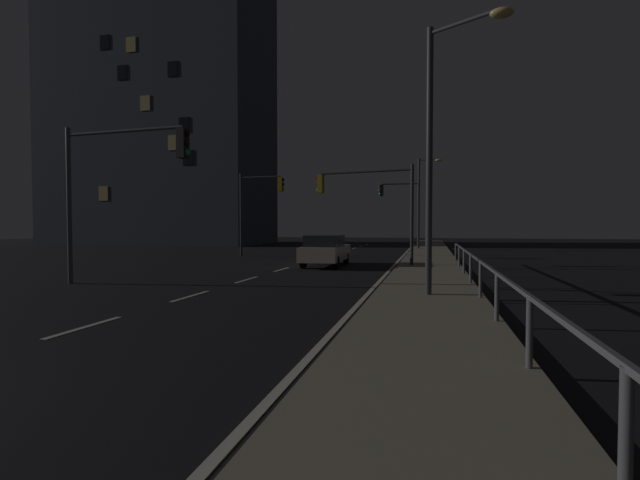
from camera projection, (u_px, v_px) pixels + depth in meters
ground_plane at (285, 269)px, 20.94m from camera, size 112.00×112.00×0.00m
sidewalk_right at (429, 271)px, 19.32m from camera, size 2.99×77.00×0.14m
lane_markings_center at (306, 263)px, 24.33m from camera, size 0.14×50.00×0.01m
lane_edge_line at (397, 262)px, 24.59m from camera, size 0.14×53.00×0.01m
car at (326, 250)px, 22.13m from camera, size 1.92×4.44×1.57m
traffic_light_far_center at (366, 194)px, 22.21m from camera, size 5.07×0.99×4.87m
traffic_light_far_left at (119, 171)px, 14.79m from camera, size 4.91×0.42×5.45m
traffic_light_overhead_east at (402, 201)px, 37.19m from camera, size 3.38×0.44×5.69m
traffic_light_far_right at (259, 199)px, 29.10m from camera, size 3.20×0.39×5.50m
street_lamp_corner at (442, 132)px, 11.79m from camera, size 2.04×1.26×7.27m
street_lamp_across_street at (422, 195)px, 36.79m from camera, size 1.93×0.57×7.53m
barrier_fence at (481, 270)px, 11.63m from camera, size 0.09×23.97×0.98m
building_distant at (160, 118)px, 50.29m from camera, size 24.38×11.23×28.76m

